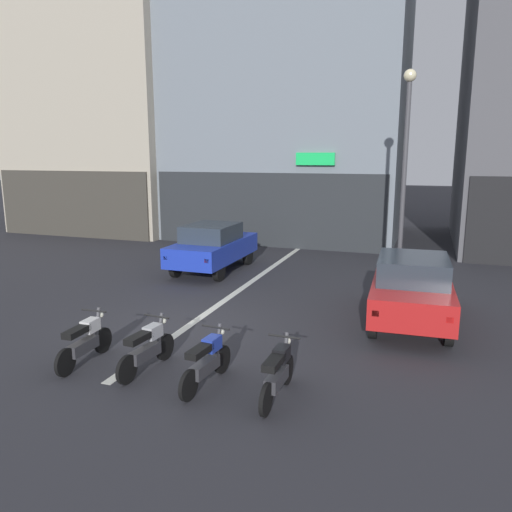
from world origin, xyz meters
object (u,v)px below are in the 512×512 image
(car_blue_crossing_near, at_px, (213,246))
(street_lamp, at_px, (405,156))
(motorcycle_blue_row_centre, at_px, (207,361))
(motorcycle_black_row_right_mid, at_px, (278,372))
(car_red_parked_kerbside, at_px, (412,287))
(motorcycle_silver_row_left_mid, at_px, (147,347))
(motorcycle_white_row_leftmost, at_px, (85,341))

(car_blue_crossing_near, height_order, street_lamp, street_lamp)
(motorcycle_blue_row_centre, bearing_deg, car_blue_crossing_near, 113.39)
(motorcycle_blue_row_centre, bearing_deg, motorcycle_black_row_right_mid, -1.54)
(car_red_parked_kerbside, xyz_separation_m, motorcycle_silver_row_left_mid, (-4.49, -4.38, -0.43))
(car_blue_crossing_near, xyz_separation_m, motorcycle_black_row_right_mid, (4.76, -8.04, -0.43))
(street_lamp, distance_m, motorcycle_silver_row_left_mid, 9.66)
(motorcycle_silver_row_left_mid, distance_m, motorcycle_black_row_right_mid, 2.60)
(motorcycle_silver_row_left_mid, relative_size, motorcycle_black_row_right_mid, 1.00)
(motorcycle_silver_row_left_mid, xyz_separation_m, motorcycle_blue_row_centre, (1.29, -0.19, 0.00))
(motorcycle_blue_row_centre, relative_size, motorcycle_black_row_right_mid, 1.00)
(street_lamp, distance_m, motorcycle_black_row_right_mid, 9.11)
(street_lamp, bearing_deg, car_red_parked_kerbside, -82.37)
(motorcycle_white_row_leftmost, bearing_deg, motorcycle_silver_row_left_mid, 4.59)
(street_lamp, bearing_deg, car_blue_crossing_near, -177.49)
(motorcycle_white_row_leftmost, height_order, motorcycle_blue_row_centre, same)
(car_blue_crossing_near, bearing_deg, car_red_parked_kerbside, -27.29)
(car_red_parked_kerbside, height_order, motorcycle_white_row_leftmost, car_red_parked_kerbside)
(car_red_parked_kerbside, xyz_separation_m, motorcycle_blue_row_centre, (-3.20, -4.57, -0.43))
(street_lamp, height_order, motorcycle_silver_row_left_mid, street_lamp)
(car_blue_crossing_near, bearing_deg, motorcycle_blue_row_centre, -66.61)
(street_lamp, height_order, motorcycle_black_row_right_mid, street_lamp)
(street_lamp, xyz_separation_m, motorcycle_black_row_right_mid, (-1.41, -8.31, -3.45))
(motorcycle_white_row_leftmost, bearing_deg, motorcycle_blue_row_centre, -1.80)
(motorcycle_silver_row_left_mid, bearing_deg, car_blue_crossing_near, 105.50)
(motorcycle_silver_row_left_mid, distance_m, motorcycle_blue_row_centre, 1.31)
(car_red_parked_kerbside, distance_m, motorcycle_blue_row_centre, 5.59)
(car_blue_crossing_near, relative_size, motorcycle_blue_row_centre, 2.47)
(street_lamp, relative_size, motorcycle_white_row_leftmost, 3.81)
(motorcycle_silver_row_left_mid, bearing_deg, motorcycle_blue_row_centre, -8.16)
(car_red_parked_kerbside, relative_size, motorcycle_black_row_right_mid, 2.49)
(street_lamp, bearing_deg, motorcycle_blue_row_centre, -108.08)
(motorcycle_blue_row_centre, xyz_separation_m, motorcycle_black_row_right_mid, (1.29, -0.03, 0.00))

